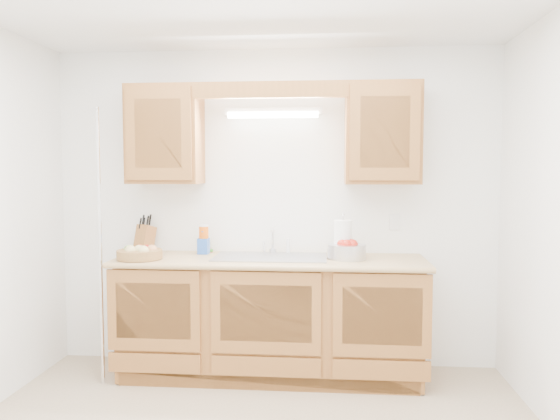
# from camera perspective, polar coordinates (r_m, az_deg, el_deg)

# --- Properties ---
(room) EXTENTS (3.52, 3.50, 2.50)m
(room) POSITION_cam_1_polar(r_m,az_deg,el_deg) (2.87, -3.52, -1.85)
(room) COLOR tan
(room) RESTS_ON ground
(base_cabinets) EXTENTS (2.20, 0.60, 0.86)m
(base_cabinets) POSITION_cam_1_polar(r_m,az_deg,el_deg) (4.19, -1.01, -11.23)
(base_cabinets) COLOR #A3622F
(base_cabinets) RESTS_ON ground
(countertop) EXTENTS (2.30, 0.63, 0.04)m
(countertop) POSITION_cam_1_polar(r_m,az_deg,el_deg) (4.08, -1.04, -5.31)
(countertop) COLOR tan
(countertop) RESTS_ON base_cabinets
(upper_cabinet_left) EXTENTS (0.55, 0.33, 0.75)m
(upper_cabinet_left) POSITION_cam_1_polar(r_m,az_deg,el_deg) (4.35, -11.89, 7.67)
(upper_cabinet_left) COLOR #A3622F
(upper_cabinet_left) RESTS_ON room
(upper_cabinet_right) EXTENTS (0.55, 0.33, 0.75)m
(upper_cabinet_right) POSITION_cam_1_polar(r_m,az_deg,el_deg) (4.19, 10.64, 7.83)
(upper_cabinet_right) COLOR #A3622F
(upper_cabinet_right) RESTS_ON room
(valance) EXTENTS (2.20, 0.05, 0.12)m
(valance) POSITION_cam_1_polar(r_m,az_deg,el_deg) (4.08, -1.06, 12.45)
(valance) COLOR #A3622F
(valance) RESTS_ON room
(fluorescent_fixture) EXTENTS (0.76, 0.08, 0.08)m
(fluorescent_fixture) POSITION_cam_1_polar(r_m,az_deg,el_deg) (4.28, -0.74, 10.12)
(fluorescent_fixture) COLOR white
(fluorescent_fixture) RESTS_ON room
(sink) EXTENTS (0.84, 0.46, 0.36)m
(sink) POSITION_cam_1_polar(r_m,az_deg,el_deg) (4.11, -1.01, -5.98)
(sink) COLOR #9E9EA3
(sink) RESTS_ON countertop
(wire_shelf_pole) EXTENTS (0.03, 0.03, 2.00)m
(wire_shelf_pole) POSITION_cam_1_polar(r_m,az_deg,el_deg) (4.13, -18.27, -3.73)
(wire_shelf_pole) COLOR silver
(wire_shelf_pole) RESTS_ON ground
(outlet_plate) EXTENTS (0.08, 0.01, 0.12)m
(outlet_plate) POSITION_cam_1_polar(r_m,az_deg,el_deg) (4.36, 11.89, -1.22)
(outlet_plate) COLOR white
(outlet_plate) RESTS_ON room
(fruit_basket) EXTENTS (0.42, 0.42, 0.10)m
(fruit_basket) POSITION_cam_1_polar(r_m,az_deg,el_deg) (4.15, -14.46, -4.37)
(fruit_basket) COLOR #A37B41
(fruit_basket) RESTS_ON countertop
(knife_block) EXTENTS (0.16, 0.20, 0.31)m
(knife_block) POSITION_cam_1_polar(r_m,az_deg,el_deg) (4.50, -13.94, -2.87)
(knife_block) COLOR #A3622F
(knife_block) RESTS_ON countertop
(orange_canister) EXTENTS (0.10, 0.10, 0.23)m
(orange_canister) POSITION_cam_1_polar(r_m,az_deg,el_deg) (4.32, -7.97, -3.05)
(orange_canister) COLOR #EF5F0D
(orange_canister) RESTS_ON countertop
(soap_bottle) EXTENTS (0.09, 0.09, 0.18)m
(soap_bottle) POSITION_cam_1_polar(r_m,az_deg,el_deg) (4.31, -8.00, -3.36)
(soap_bottle) COLOR blue
(soap_bottle) RESTS_ON countertop
(sponge) EXTENTS (0.11, 0.08, 0.02)m
(sponge) POSITION_cam_1_polar(r_m,az_deg,el_deg) (4.41, -7.71, -4.27)
(sponge) COLOR #CC333F
(sponge) RESTS_ON countertop
(paper_towel) EXTENTS (0.17, 0.17, 0.33)m
(paper_towel) POSITION_cam_1_polar(r_m,az_deg,el_deg) (4.10, 6.58, -3.06)
(paper_towel) COLOR silver
(paper_towel) RESTS_ON countertop
(apple_bowl) EXTENTS (0.35, 0.35, 0.15)m
(apple_bowl) POSITION_cam_1_polar(r_m,az_deg,el_deg) (4.05, 7.00, -4.21)
(apple_bowl) COLOR silver
(apple_bowl) RESTS_ON countertop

